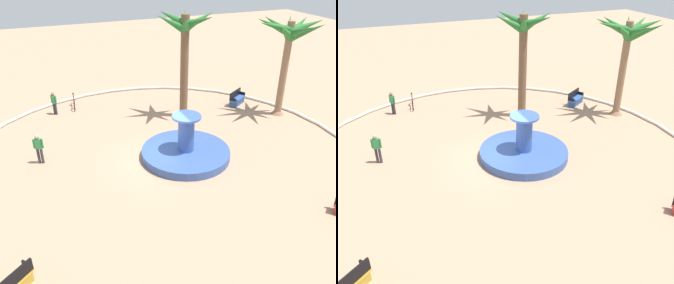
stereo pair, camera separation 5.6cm
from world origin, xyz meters
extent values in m
plane|color=tan|center=(0.00, 0.00, 0.00)|extent=(80.00, 80.00, 0.00)
torus|color=silver|center=(0.00, 0.00, 0.10)|extent=(21.94, 21.94, 0.20)
cylinder|color=#38569E|center=(-1.36, 0.29, 0.23)|extent=(4.78, 4.78, 0.45)
cylinder|color=#236093|center=(-1.36, 0.29, 0.19)|extent=(4.20, 4.20, 0.34)
cylinder|color=#38569E|center=(-1.36, 0.29, 1.39)|extent=(0.86, 0.86, 1.89)
cylinder|color=#3D5FAD|center=(-1.36, 0.29, 2.40)|extent=(1.53, 1.53, 0.12)
cylinder|color=#8E6B4C|center=(-9.53, -2.51, 3.07)|extent=(0.46, 0.46, 6.13)
cone|color=#8E6B4C|center=(-9.53, -2.51, 0.25)|extent=(0.87, 0.87, 0.50)
cone|color=#28702D|center=(-8.47, -2.63, 5.86)|extent=(2.33, 0.80, 1.09)
cone|color=#28702D|center=(-8.70, -1.96, 5.66)|extent=(2.18, 1.70, 1.45)
cone|color=#28702D|center=(-9.43, -1.48, 5.75)|extent=(0.78, 2.31, 1.29)
cone|color=#28702D|center=(-10.09, -1.71, 5.62)|extent=(1.73, 2.14, 1.52)
cone|color=#28702D|center=(-10.58, -2.30, 5.83)|extent=(2.35, 1.00, 1.15)
cone|color=#28702D|center=(-10.48, -2.93, 5.73)|extent=(2.30, 1.43, 1.32)
cone|color=#28702D|center=(-10.13, -3.32, 5.65)|extent=(1.78, 2.13, 1.46)
cone|color=#28702D|center=(-9.26, -3.52, 5.76)|extent=(1.15, 2.34, 1.28)
cone|color=#28702D|center=(-8.81, -3.27, 5.77)|extent=(1.98, 2.03, 1.25)
cylinder|color=brown|center=(-3.46, -4.68, 3.29)|extent=(0.52, 0.52, 6.58)
cone|color=brown|center=(-3.46, -4.68, 0.25)|extent=(0.99, 0.99, 0.50)
cone|color=#28702D|center=(-2.59, -4.74, 6.12)|extent=(2.04, 0.69, 1.41)
cone|color=#28702D|center=(-3.09, -3.87, 6.15)|extent=(1.35, 2.07, 1.36)
cone|color=#28702D|center=(-3.95, -3.88, 6.26)|extent=(1.54, 2.04, 1.16)
cone|color=#28702D|center=(-4.36, -4.66, 6.18)|extent=(2.04, 0.61, 1.32)
cone|color=#28702D|center=(-3.81, -5.47, 6.10)|extent=(1.31, 2.05, 1.45)
cone|color=#28702D|center=(-2.94, -5.46, 6.28)|extent=(1.60, 2.01, 1.12)
cube|color=black|center=(-5.40, 6.87, 0.59)|extent=(0.40, 0.34, 0.24)
cube|color=gold|center=(7.60, 6.13, 0.45)|extent=(1.56, 1.39, 0.12)
cube|color=black|center=(7.47, 6.29, 0.75)|extent=(1.30, 1.07, 0.50)
cube|color=black|center=(7.02, 5.66, 0.59)|extent=(0.34, 0.40, 0.24)
cube|color=#335BA8|center=(-7.88, -5.02, 0.45)|extent=(1.62, 1.28, 0.12)
cube|color=black|center=(-7.77, -5.20, 0.75)|extent=(1.39, 0.93, 0.50)
cube|color=#2B4E8F|center=(-7.88, -5.02, 0.20)|extent=(1.49, 1.18, 0.39)
cube|color=black|center=(-8.52, -5.42, 0.59)|extent=(0.31, 0.42, 0.24)
cube|color=black|center=(-7.25, -4.62, 0.59)|extent=(0.31, 0.42, 0.24)
torus|color=black|center=(3.19, -8.35, 0.36)|extent=(0.15, 0.72, 0.72)
torus|color=black|center=(3.07, -9.35, 0.36)|extent=(0.15, 0.72, 0.72)
cylinder|color=#B21919|center=(3.13, -8.85, 0.59)|extent=(0.17, 0.95, 0.05)
cylinder|color=#B21919|center=(3.08, -9.20, 0.74)|extent=(0.04, 0.04, 0.30)
cube|color=black|center=(3.08, -9.20, 0.91)|extent=(0.12, 0.21, 0.06)
cylinder|color=#B21919|center=(3.19, -8.40, 0.73)|extent=(0.44, 0.09, 0.03)
cylinder|color=#33333D|center=(4.56, -8.24, 0.40)|extent=(0.14, 0.14, 0.80)
cylinder|color=#33333D|center=(4.46, -8.09, 0.40)|extent=(0.14, 0.14, 0.80)
cube|color=#338C4C|center=(4.51, -8.16, 1.08)|extent=(0.36, 0.39, 0.56)
sphere|color=#9E7051|center=(4.51, -8.16, 1.48)|extent=(0.22, 0.22, 0.22)
cylinder|color=#338C4C|center=(4.64, -8.35, 1.08)|extent=(0.09, 0.09, 0.53)
cylinder|color=#338C4C|center=(4.39, -7.98, 1.08)|extent=(0.09, 0.09, 0.53)
cylinder|color=#33333D|center=(6.06, -2.02, 0.44)|extent=(0.14, 0.14, 0.88)
cylinder|color=#33333D|center=(5.89, -1.97, 0.44)|extent=(0.14, 0.14, 0.88)
cube|color=#338C4C|center=(5.98, -2.00, 1.16)|extent=(0.38, 0.29, 0.56)
sphere|color=tan|center=(5.98, -2.00, 1.56)|extent=(0.22, 0.22, 0.22)
cylinder|color=#338C4C|center=(6.19, -2.06, 1.16)|extent=(0.09, 0.09, 0.53)
cylinder|color=#338C4C|center=(5.77, -1.93, 1.16)|extent=(0.09, 0.09, 0.53)
camera|label=1|loc=(5.85, 15.48, 10.10)|focal=38.38mm
camera|label=2|loc=(5.79, 15.50, 10.10)|focal=38.38mm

